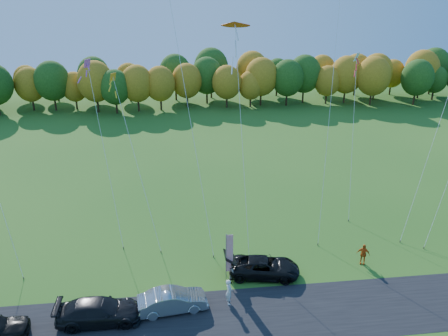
{
  "coord_description": "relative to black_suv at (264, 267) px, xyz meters",
  "views": [
    {
      "loc": [
        -3.99,
        -27.6,
        20.66
      ],
      "look_at": [
        0.0,
        6.0,
        7.0
      ],
      "focal_mm": 35.0,
      "sensor_mm": 36.0,
      "label": 1
    }
  ],
  "objects": [
    {
      "name": "feather_flag",
      "position": [
        -2.87,
        -0.46,
        1.82
      ],
      "size": [
        0.56,
        0.07,
        4.21
      ],
      "color": "#999999",
      "rests_on": "ground"
    },
    {
      "name": "kite_diamond_blue_low",
      "position": [
        16.92,
        4.21,
        3.93
      ],
      "size": [
        5.32,
        4.74,
        9.83
      ],
      "color": "#4C3F33",
      "rests_on": "ground"
    },
    {
      "name": "tree_line",
      "position": [
        -2.52,
        54.54,
        -0.76
      ],
      "size": [
        116.0,
        12.0,
        10.0
      ],
      "primitive_type": null,
      "color": "#1E4711",
      "rests_on": "ground"
    },
    {
      "name": "asphalt_strip",
      "position": [
        -2.52,
        -4.46,
        -0.75
      ],
      "size": [
        90.0,
        6.0,
        0.01
      ],
      "primitive_type": "cube",
      "color": "black",
      "rests_on": "ground"
    },
    {
      "name": "silver_sedan",
      "position": [
        -7.16,
        -3.2,
        0.03
      ],
      "size": [
        4.98,
        2.27,
        1.58
      ],
      "primitive_type": "imported",
      "rotation": [
        0.0,
        0.0,
        1.7
      ],
      "color": "#A3A4A7",
      "rests_on": "ground"
    },
    {
      "name": "kite_parafoil_rainbow",
      "position": [
        16.94,
        7.29,
        7.04
      ],
      "size": [
        9.25,
        8.36,
        15.89
      ],
      "color": "#4C3F33",
      "rests_on": "ground"
    },
    {
      "name": "person_tailgate_b",
      "position": [
        -2.53,
        -0.41,
        0.07
      ],
      "size": [
        0.92,
        1.0,
        1.67
      ],
      "primitive_type": "imported",
      "rotation": [
        0.0,
        0.0,
        1.13
      ],
      "color": "gray",
      "rests_on": "ground"
    },
    {
      "name": "kite_delta_red",
      "position": [
        -0.83,
        9.06,
        13.06
      ],
      "size": [
        2.63,
        10.18,
        19.56
      ],
      "color": "#4C3F33",
      "rests_on": "ground"
    },
    {
      "name": "person_east",
      "position": [
        8.29,
        0.62,
        0.14
      ],
      "size": [
        1.14,
        0.83,
        1.8
      ],
      "primitive_type": "imported",
      "rotation": [
        0.0,
        0.0,
        -0.42
      ],
      "color": "#C55112",
      "rests_on": "ground"
    },
    {
      "name": "person_tailgate_a",
      "position": [
        -3.18,
        -2.95,
        0.22
      ],
      "size": [
        0.53,
        0.75,
        1.96
      ],
      "primitive_type": "imported",
      "rotation": [
        0.0,
        0.0,
        1.49
      ],
      "color": "silver",
      "rests_on": "ground"
    },
    {
      "name": "black_suv",
      "position": [
        0.0,
        0.0,
        0.0
      ],
      "size": [
        5.82,
        3.44,
        1.52
      ],
      "primitive_type": "imported",
      "rotation": [
        0.0,
        0.0,
        1.39
      ],
      "color": "black",
      "rests_on": "ground"
    },
    {
      "name": "kite_diamond_pink",
      "position": [
        -12.63,
        8.72,
        6.78
      ],
      "size": [
        3.23,
        7.69,
        15.61
      ],
      "color": "#4C3F33",
      "rests_on": "ground"
    },
    {
      "name": "kite_delta_blue",
      "position": [
        -5.47,
        8.61,
        12.26
      ],
      "size": [
        5.0,
        12.29,
        26.92
      ],
      "color": "#4C3F33",
      "rests_on": "ground"
    },
    {
      "name": "kite_parafoil_orange",
      "position": [
        7.9,
        10.0,
        13.54
      ],
      "size": [
        6.56,
        13.17,
        28.99
      ],
      "color": "#4C3F33",
      "rests_on": "ground"
    },
    {
      "name": "ground",
      "position": [
        -2.52,
        -0.46,
        -0.76
      ],
      "size": [
        160.0,
        160.0,
        0.0
      ],
      "primitive_type": "plane",
      "color": "#235817"
    },
    {
      "name": "kite_diamond_green",
      "position": [
        -20.01,
        3.69,
        4.5
      ],
      "size": [
        3.34,
        4.59,
        10.93
      ],
      "color": "#4C3F33",
      "rests_on": "ground"
    },
    {
      "name": "kite_diamond_yellow",
      "position": [
        -9.76,
        6.68,
        6.43
      ],
      "size": [
        3.91,
        5.62,
        14.82
      ],
      "color": "#4C3F33",
      "rests_on": "ground"
    },
    {
      "name": "kite_diamond_white",
      "position": [
        10.97,
        11.25,
        6.7
      ],
      "size": [
        2.9,
        8.05,
        15.5
      ],
      "color": "#4C3F33",
      "rests_on": "ground"
    },
    {
      "name": "dark_truck_a",
      "position": [
        -12.04,
        -3.77,
        0.06
      ],
      "size": [
        5.68,
        2.32,
        1.65
      ],
      "primitive_type": "imported",
      "rotation": [
        0.0,
        0.0,
        1.57
      ],
      "color": "black",
      "rests_on": "ground"
    }
  ]
}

